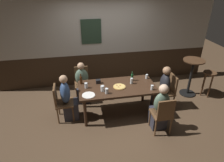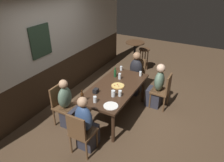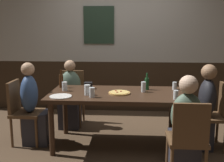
# 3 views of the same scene
# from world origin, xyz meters

# --- Properties ---
(ground_plane) EXTENTS (12.00, 12.00, 0.00)m
(ground_plane) POSITION_xyz_m (0.00, 0.00, 0.00)
(ground_plane) COLOR #4C3826
(wall_back) EXTENTS (6.40, 0.13, 2.60)m
(wall_back) POSITION_xyz_m (-0.00, 1.65, 1.30)
(wall_back) COLOR #332316
(wall_back) RESTS_ON ground_plane
(dining_table) EXTENTS (1.79, 0.90, 0.74)m
(dining_table) POSITION_xyz_m (0.00, 0.00, 0.66)
(dining_table) COLOR #382316
(dining_table) RESTS_ON ground_plane
(chair_head_east) EXTENTS (0.40, 0.40, 0.88)m
(chair_head_east) POSITION_xyz_m (1.31, 0.00, 0.50)
(chair_head_east) COLOR brown
(chair_head_east) RESTS_ON ground_plane
(chair_head_west) EXTENTS (0.40, 0.40, 0.88)m
(chair_head_west) POSITION_xyz_m (-1.31, 0.00, 0.50)
(chair_head_west) COLOR brown
(chair_head_west) RESTS_ON ground_plane
(chair_left_far) EXTENTS (0.40, 0.40, 0.88)m
(chair_left_far) POSITION_xyz_m (-0.79, 0.86, 0.50)
(chair_left_far) COLOR brown
(chair_left_far) RESTS_ON ground_plane
(chair_right_near) EXTENTS (0.40, 0.40, 0.88)m
(chair_right_near) POSITION_xyz_m (0.79, -0.86, 0.50)
(chair_right_near) COLOR brown
(chair_right_near) RESTS_ON ground_plane
(person_head_east) EXTENTS (0.37, 0.34, 1.13)m
(person_head_east) POSITION_xyz_m (1.15, 0.00, 0.48)
(person_head_east) COLOR #2D2D38
(person_head_east) RESTS_ON ground_plane
(person_head_west) EXTENTS (0.37, 0.34, 1.14)m
(person_head_west) POSITION_xyz_m (-1.15, 0.00, 0.48)
(person_head_west) COLOR #2D2D38
(person_head_west) RESTS_ON ground_plane
(person_left_far) EXTENTS (0.34, 0.37, 1.08)m
(person_left_far) POSITION_xyz_m (-0.79, 0.70, 0.45)
(person_left_far) COLOR #2D2D38
(person_left_far) RESTS_ON ground_plane
(person_right_near) EXTENTS (0.34, 0.37, 1.12)m
(person_right_near) POSITION_xyz_m (0.79, -0.70, 0.47)
(person_right_near) COLOR #2D2D38
(person_right_near) RESTS_ON ground_plane
(pizza) EXTENTS (0.29, 0.29, 0.03)m
(pizza) POSITION_xyz_m (0.04, -0.04, 0.75)
(pizza) COLOR tan
(pizza) RESTS_ON dining_table
(pint_glass_stout) EXTENTS (0.06, 0.06, 0.14)m
(pint_glass_stout) POSITION_xyz_m (0.36, 0.07, 0.80)
(pint_glass_stout) COLOR silver
(pint_glass_stout) RESTS_ON dining_table
(pint_glass_amber) EXTENTS (0.07, 0.07, 0.13)m
(pint_glass_amber) POSITION_xyz_m (-0.71, 0.06, 0.79)
(pint_glass_amber) COLOR silver
(pint_glass_amber) RESTS_ON dining_table
(beer_glass_tall) EXTENTS (0.07, 0.07, 0.12)m
(beer_glass_tall) POSITION_xyz_m (-0.29, -0.26, 0.79)
(beer_glass_tall) COLOR silver
(beer_glass_tall) RESTS_ON dining_table
(beer_glass_half) EXTENTS (0.06, 0.06, 0.11)m
(beer_glass_half) POSITION_xyz_m (0.80, 0.25, 0.79)
(beer_glass_half) COLOR silver
(beer_glass_half) RESTS_ON dining_table
(tumbler_short) EXTENTS (0.06, 0.06, 0.11)m
(tumbler_short) POSITION_xyz_m (0.74, -0.29, 0.79)
(tumbler_short) COLOR silver
(tumbler_short) RESTS_ON dining_table
(highball_clear) EXTENTS (0.08, 0.08, 0.13)m
(highball_clear) POSITION_xyz_m (-0.37, -0.15, 0.80)
(highball_clear) COLOR silver
(highball_clear) RESTS_ON dining_table
(beer_bottle_green) EXTENTS (0.06, 0.06, 0.24)m
(beer_bottle_green) POSITION_xyz_m (0.41, 0.22, 0.83)
(beer_bottle_green) COLOR #194723
(beer_bottle_green) RESTS_ON dining_table
(beer_bottle_brown) EXTENTS (0.06, 0.06, 0.26)m
(beer_bottle_brown) POSITION_xyz_m (-0.82, 0.28, 0.84)
(beer_bottle_brown) COLOR #42230F
(beer_bottle_brown) RESTS_ON dining_table
(plate_white_large) EXTENTS (0.28, 0.28, 0.01)m
(plate_white_large) POSITION_xyz_m (-0.69, -0.26, 0.75)
(plate_white_large) COLOR white
(plate_white_large) RESTS_ON dining_table
(condiment_caddy) EXTENTS (0.11, 0.09, 0.09)m
(condiment_caddy) POSITION_xyz_m (-0.41, 0.23, 0.79)
(condiment_caddy) COLOR black
(condiment_caddy) RESTS_ON dining_table
(side_bar_table) EXTENTS (0.56, 0.56, 1.05)m
(side_bar_table) POSITION_xyz_m (2.17, 0.45, 0.62)
(side_bar_table) COLOR black
(side_bar_table) RESTS_ON ground_plane
(bar_stool) EXTENTS (0.34, 0.34, 0.72)m
(bar_stool) POSITION_xyz_m (2.62, 0.30, 0.56)
(bar_stool) COLOR #513521
(bar_stool) RESTS_ON ground_plane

